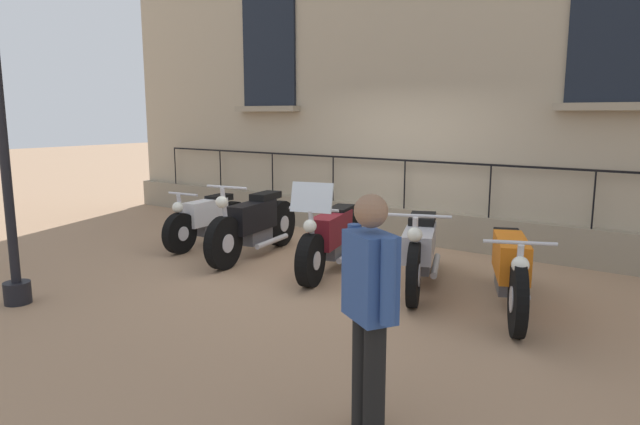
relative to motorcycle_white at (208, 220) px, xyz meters
The scene contains 7 objects.
ground_plane 2.41m from the motorcycle_white, 93.68° to the left, with size 60.00×60.00×0.00m, color #9E7A5B.
motorcycle_white is the anchor object (origin of this frame).
motorcycle_black 1.10m from the motorcycle_white, 83.82° to the left, with size 2.21×0.68×1.11m.
motorcycle_maroon 2.41m from the motorcycle_white, 88.69° to the left, with size 2.15×0.84×1.25m.
motorcycle_silver 3.65m from the motorcycle_white, 89.92° to the left, with size 2.11×1.06×0.99m.
motorcycle_orange 4.79m from the motorcycle_white, 87.56° to the left, with size 2.09×1.07×0.89m.
pedestrian_standing 5.73m from the motorcycle_white, 57.25° to the left, with size 0.37×0.47×1.56m.
Camera 1 is at (6.15, 4.16, 2.04)m, focal length 31.73 mm.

